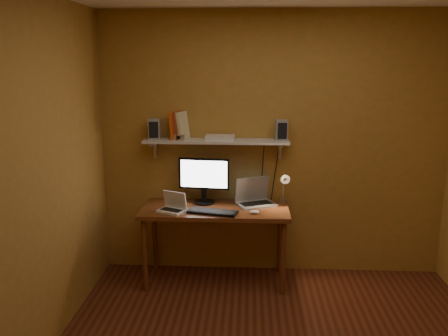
# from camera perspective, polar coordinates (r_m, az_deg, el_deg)

# --- Properties ---
(room) EXTENTS (3.44, 3.24, 2.64)m
(room) POSITION_cam_1_polar(r_m,az_deg,el_deg) (3.14, 7.19, -2.44)
(room) COLOR #622D19
(room) RESTS_ON ground
(desk) EXTENTS (1.40, 0.60, 0.75)m
(desk) POSITION_cam_1_polar(r_m,az_deg,el_deg) (4.55, -1.08, -5.85)
(desk) COLOR maroon
(desk) RESTS_ON ground
(wall_shelf) EXTENTS (1.40, 0.25, 0.21)m
(wall_shelf) POSITION_cam_1_polar(r_m,az_deg,el_deg) (4.57, -0.94, 3.21)
(wall_shelf) COLOR silver
(wall_shelf) RESTS_ON room
(monitor) EXTENTS (0.50, 0.23, 0.45)m
(monitor) POSITION_cam_1_polar(r_m,az_deg,el_deg) (4.62, -2.45, -1.22)
(monitor) COLOR black
(monitor) RESTS_ON desk
(laptop) EXTENTS (0.42, 0.38, 0.26)m
(laptop) POSITION_cam_1_polar(r_m,az_deg,el_deg) (4.63, 3.66, -3.53)
(laptop) COLOR gray
(laptop) RESTS_ON desk
(netbook) EXTENTS (0.29, 0.26, 0.18)m
(netbook) POSITION_cam_1_polar(r_m,az_deg,el_deg) (4.44, -6.16, -4.54)
(netbook) COLOR silver
(netbook) RESTS_ON desk
(keyboard) EXTENTS (0.48, 0.26, 0.02)m
(keyboard) POSITION_cam_1_polar(r_m,az_deg,el_deg) (4.37, -1.37, -5.30)
(keyboard) COLOR black
(keyboard) RESTS_ON desk
(mouse) EXTENTS (0.10, 0.07, 0.03)m
(mouse) POSITION_cam_1_polar(r_m,az_deg,el_deg) (4.36, 3.71, -5.30)
(mouse) COLOR silver
(mouse) RESTS_ON desk
(desk_lamp) EXTENTS (0.09, 0.23, 0.38)m
(desk_lamp) POSITION_cam_1_polar(r_m,az_deg,el_deg) (4.59, 7.27, -1.96)
(desk_lamp) COLOR silver
(desk_lamp) RESTS_ON desk
(speaker_left) EXTENTS (0.11, 0.11, 0.20)m
(speaker_left) POSITION_cam_1_polar(r_m,az_deg,el_deg) (4.64, -8.35, 4.66)
(speaker_left) COLOR gray
(speaker_left) RESTS_ON wall_shelf
(speaker_right) EXTENTS (0.12, 0.12, 0.20)m
(speaker_right) POSITION_cam_1_polar(r_m,az_deg,el_deg) (4.56, 6.90, 4.55)
(speaker_right) COLOR gray
(speaker_right) RESTS_ON wall_shelf
(books) EXTENTS (0.19, 0.19, 0.27)m
(books) POSITION_cam_1_polar(r_m,az_deg,el_deg) (4.62, -5.42, 5.12)
(books) COLOR #D34C13
(books) RESTS_ON wall_shelf
(shelf_camera) EXTENTS (0.10, 0.06, 0.06)m
(shelf_camera) POSITION_cam_1_polar(r_m,az_deg,el_deg) (4.55, -5.41, 3.69)
(shelf_camera) COLOR silver
(shelf_camera) RESTS_ON wall_shelf
(router) EXTENTS (0.28, 0.19, 0.05)m
(router) POSITION_cam_1_polar(r_m,az_deg,el_deg) (4.55, -0.47, 3.68)
(router) COLOR silver
(router) RESTS_ON wall_shelf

